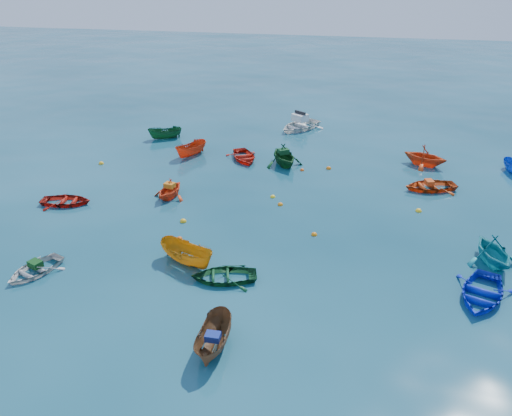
# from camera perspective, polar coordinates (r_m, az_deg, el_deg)

# --- Properties ---
(ground) EXTENTS (160.00, 160.00, 0.00)m
(ground) POSITION_cam_1_polar(r_m,az_deg,el_deg) (24.99, -2.35, -5.88)
(ground) COLOR #093545
(ground) RESTS_ON ground
(dinghy_white_near) EXTENTS (2.90, 3.36, 0.59)m
(dinghy_white_near) POSITION_cam_1_polar(r_m,az_deg,el_deg) (26.21, -23.91, -6.78)
(dinghy_white_near) COLOR beige
(dinghy_white_near) RESTS_ON ground
(sampan_brown_mid) EXTENTS (1.18, 3.03, 1.17)m
(sampan_brown_mid) POSITION_cam_1_polar(r_m,az_deg,el_deg) (20.00, -4.75, -15.72)
(sampan_brown_mid) COLOR brown
(sampan_brown_mid) RESTS_ON ground
(dinghy_blue_se) EXTENTS (3.62, 4.23, 0.74)m
(dinghy_blue_se) POSITION_cam_1_polar(r_m,az_deg,el_deg) (24.51, 24.25, -9.33)
(dinghy_blue_se) COLOR #0F28C5
(dinghy_blue_se) RESTS_ON ground
(dinghy_orange_w) EXTENTS (2.56, 2.82, 1.29)m
(dinghy_orange_w) POSITION_cam_1_polar(r_m,az_deg,el_deg) (31.75, -9.78, 1.24)
(dinghy_orange_w) COLOR #E83F15
(dinghy_orange_w) RESTS_ON ground
(sampan_yellow_mid) EXTENTS (3.44, 2.44, 1.25)m
(sampan_yellow_mid) POSITION_cam_1_polar(r_m,az_deg,el_deg) (24.88, -7.81, -6.31)
(sampan_yellow_mid) COLOR orange
(sampan_yellow_mid) RESTS_ON ground
(dinghy_green_e) EXTENTS (3.53, 2.92, 0.63)m
(dinghy_green_e) POSITION_cam_1_polar(r_m,az_deg,el_deg) (23.58, -3.69, -8.15)
(dinghy_green_e) COLOR #104723
(dinghy_green_e) RESTS_ON ground
(dinghy_cyan_se) EXTENTS (3.25, 3.53, 1.55)m
(dinghy_cyan_se) POSITION_cam_1_polar(r_m,az_deg,el_deg) (27.31, 25.25, -5.67)
(dinghy_cyan_se) COLOR teal
(dinghy_cyan_se) RESTS_ON ground
(dinghy_red_nw) EXTENTS (3.32, 2.60, 0.62)m
(dinghy_red_nw) POSITION_cam_1_polar(r_m,az_deg,el_deg) (32.54, -20.84, 0.44)
(dinghy_red_nw) COLOR #9C160D
(dinghy_red_nw) RESTS_ON ground
(sampan_orange_n) EXTENTS (2.37, 3.16, 1.15)m
(sampan_orange_n) POSITION_cam_1_polar(r_m,az_deg,el_deg) (38.32, -7.37, 5.96)
(sampan_orange_n) COLOR red
(sampan_orange_n) RESTS_ON ground
(dinghy_green_n) EXTENTS (3.98, 4.12, 1.66)m
(dinghy_green_n) POSITION_cam_1_polar(r_m,az_deg,el_deg) (36.28, 3.18, 4.93)
(dinghy_green_n) COLOR #10471B
(dinghy_green_n) RESTS_ON ground
(dinghy_red_ne) EXTENTS (3.93, 3.32, 0.69)m
(dinghy_red_ne) POSITION_cam_1_polar(r_m,az_deg,el_deg) (34.27, 19.21, 2.04)
(dinghy_red_ne) COLOR #BE3D0F
(dinghy_red_ne) RESTS_ON ground
(sampan_blue_far) EXTENTS (1.24, 2.46, 0.91)m
(sampan_blue_far) POSITION_cam_1_polar(r_m,az_deg,el_deg) (39.39, 27.20, 3.70)
(sampan_blue_far) COLOR blue
(sampan_blue_far) RESTS_ON ground
(dinghy_red_far) EXTENTS (3.58, 3.97, 0.68)m
(dinghy_red_far) POSITION_cam_1_polar(r_m,az_deg,el_deg) (37.26, -1.38, 5.56)
(dinghy_red_far) COLOR red
(dinghy_red_far) RESTS_ON ground
(dinghy_orange_far) EXTENTS (3.85, 3.63, 1.61)m
(dinghy_orange_far) POSITION_cam_1_polar(r_m,az_deg,el_deg) (38.18, 18.62, 4.66)
(dinghy_orange_far) COLOR #DD4214
(dinghy_orange_far) RESTS_ON ground
(sampan_green_far) EXTENTS (2.93, 2.20, 1.07)m
(sampan_green_far) POSITION_cam_1_polar(r_m,az_deg,el_deg) (42.41, -10.30, 7.81)
(sampan_green_far) COLOR #124D26
(sampan_green_far) RESTS_ON ground
(motorboat_white) EXTENTS (4.94, 5.26, 1.49)m
(motorboat_white) POSITION_cam_1_polar(r_m,az_deg,el_deg) (44.36, 5.00, 8.99)
(motorboat_white) COLOR white
(motorboat_white) RESTS_ON ground
(tarp_green_a) EXTENTS (0.75, 0.67, 0.30)m
(tarp_green_a) POSITION_cam_1_polar(r_m,az_deg,el_deg) (26.02, -23.91, -5.86)
(tarp_green_a) COLOR #104015
(tarp_green_a) RESTS_ON dinghy_white_near
(tarp_blue_a) EXTENTS (0.57, 0.43, 0.27)m
(tarp_blue_a) POSITION_cam_1_polar(r_m,az_deg,el_deg) (19.41, -4.95, -14.44)
(tarp_blue_a) COLOR navy
(tarp_blue_a) RESTS_ON sampan_brown_mid
(tarp_orange_a) EXTENTS (0.71, 0.60, 0.31)m
(tarp_orange_a) POSITION_cam_1_polar(r_m,az_deg,el_deg) (31.45, -9.84, 2.58)
(tarp_orange_a) COLOR orange
(tarp_orange_a) RESTS_ON dinghy_orange_w
(tarp_green_b) EXTENTS (0.92, 0.86, 0.36)m
(tarp_green_b) POSITION_cam_1_polar(r_m,az_deg,el_deg) (36.01, 3.15, 6.48)
(tarp_green_b) COLOR #10401D
(tarp_green_b) RESTS_ON dinghy_green_n
(tarp_orange_b) EXTENTS (0.64, 0.74, 0.30)m
(tarp_orange_b) POSITION_cam_1_polar(r_m,az_deg,el_deg) (34.03, 19.19, 2.80)
(tarp_orange_b) COLOR #DB4A16
(tarp_orange_b) RESTS_ON dinghy_red_ne
(buoy_or_a) EXTENTS (0.33, 0.33, 0.33)m
(buoy_or_a) POSITION_cam_1_polar(r_m,az_deg,el_deg) (26.97, -8.74, -3.56)
(buoy_or_a) COLOR #CF4A0B
(buoy_or_a) RESTS_ON ground
(buoy_ye_a) EXTENTS (0.38, 0.38, 0.38)m
(buoy_ye_a) POSITION_cam_1_polar(r_m,az_deg,el_deg) (28.67, -8.31, -1.57)
(buoy_ye_a) COLOR gold
(buoy_ye_a) RESTS_ON ground
(buoy_or_b) EXTENTS (0.33, 0.33, 0.33)m
(buoy_or_b) POSITION_cam_1_polar(r_m,az_deg,el_deg) (27.23, 6.67, -3.09)
(buoy_or_b) COLOR orange
(buoy_or_b) RESTS_ON ground
(buoy_ye_b) EXTENTS (0.38, 0.38, 0.38)m
(buoy_ye_b) POSITION_cam_1_polar(r_m,az_deg,el_deg) (38.12, -17.26, 4.83)
(buoy_ye_b) COLOR gold
(buoy_ye_b) RESTS_ON ground
(buoy_or_c) EXTENTS (0.33, 0.33, 0.33)m
(buoy_or_c) POSITION_cam_1_polar(r_m,az_deg,el_deg) (30.32, 2.80, 0.35)
(buoy_or_c) COLOR orange
(buoy_or_c) RESTS_ON ground
(buoy_ye_c) EXTENTS (0.32, 0.32, 0.32)m
(buoy_ye_c) POSITION_cam_1_polar(r_m,az_deg,el_deg) (31.28, 1.93, 1.24)
(buoy_ye_c) COLOR yellow
(buoy_ye_c) RESTS_ON ground
(buoy_or_d) EXTENTS (0.37, 0.37, 0.37)m
(buoy_or_d) POSITION_cam_1_polar(r_m,az_deg,el_deg) (35.93, 8.29, 4.45)
(buoy_or_d) COLOR orange
(buoy_or_d) RESTS_ON ground
(buoy_ye_d) EXTENTS (0.33, 0.33, 0.33)m
(buoy_ye_d) POSITION_cam_1_polar(r_m,az_deg,el_deg) (33.35, -9.03, 2.59)
(buoy_ye_d) COLOR gold
(buoy_ye_d) RESTS_ON ground
(buoy_or_e) EXTENTS (0.29, 0.29, 0.29)m
(buoy_or_e) POSITION_cam_1_polar(r_m,az_deg,el_deg) (35.42, 5.29, 4.29)
(buoy_or_e) COLOR #F1540D
(buoy_or_e) RESTS_ON ground
(buoy_ye_e) EXTENTS (0.37, 0.37, 0.37)m
(buoy_ye_e) POSITION_cam_1_polar(r_m,az_deg,el_deg) (31.06, 18.07, -0.37)
(buoy_ye_e) COLOR yellow
(buoy_ye_e) RESTS_ON ground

